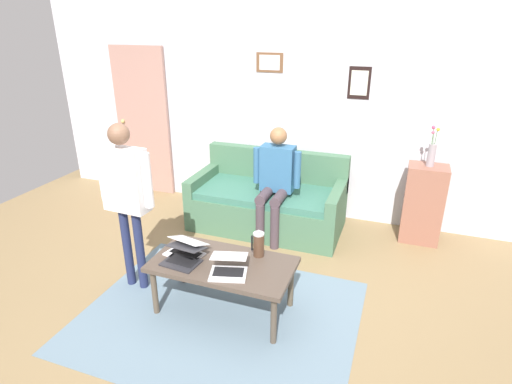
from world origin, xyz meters
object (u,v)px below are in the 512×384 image
Objects in this scene: laptop_right at (186,249)px; french_press at (259,244)px; laptop_center at (183,257)px; side_shelf at (423,204)px; person_seated at (276,178)px; interior_door at (143,122)px; laptop_left at (229,267)px; coffee_table at (223,267)px; person_standing at (126,187)px; couch at (268,202)px; flower_vase at (432,153)px.

french_press reaches higher than laptop_right.
laptop_right is at bearing -72.31° from laptop_center.
person_seated is (1.59, 0.48, 0.28)m from side_shelf.
interior_door is at bearing -38.92° from french_press.
laptop_left is 0.42m from laptop_center.
side_shelf is 1.68m from person_seated.
laptop_center reaches higher than coffee_table.
laptop_center is 1.32× the size of french_press.
laptop_center is at bearing -2.47° from laptop_left.
laptop_center is (0.42, -0.02, -0.00)m from laptop_left.
interior_door is 2.47m from person_standing.
interior_door is 3.84m from side_shelf.
laptop_left is at bearing 98.21° from couch.
flower_vase is at bearing -126.17° from laptop_left.
french_press is at bearing -172.32° from person_standing.
person_seated is at bearing -90.32° from coffee_table.
interior_door reaches higher than laptop_center.
side_shelf reaches higher than laptop_center.
laptop_right reaches higher than coffee_table.
side_shelf is at bearing -129.76° from coffee_table.
laptop_left reaches higher than coffee_table.
laptop_right is (-1.83, 2.15, -0.51)m from interior_door.
laptop_left is 1.58m from person_seated.
side_shelf is (-1.49, -2.04, -0.07)m from laptop_left.
person_standing reaches higher than person_seated.
person_seated is at bearing -101.89° from laptop_center.
coffee_table is at bearing 95.16° from couch.
person_standing reaches higher than flower_vase.
couch is 4.77× the size of laptop_left.
flower_vase is at bearing -163.32° from person_seated.
person_seated reaches higher than couch.
flower_vase is at bearing -143.45° from person_standing.
interior_door reaches higher than side_shelf.
laptop_center is 0.13m from laptop_right.
flower_vase is (-1.95, -1.89, 0.52)m from laptop_right.
interior_door reaches higher than person_seated.
side_shelf is at bearing -171.87° from couch.
interior_door reaches higher than coffee_table.
coffee_table is (-0.15, 1.67, 0.12)m from couch.
couch is at bearing 166.12° from interior_door.
french_press is at bearing -140.16° from coffee_table.
coffee_table is at bearing -47.81° from laptop_left.
couch is at bearing -74.78° from french_press.
couch is 0.51m from person_seated.
laptop_center is at bearing 78.11° from person_seated.
flower_vase is 0.35× the size of person_seated.
laptop_left is 0.49m from laptop_right.
side_shelf is (-1.60, -1.92, 0.02)m from coffee_table.
interior_door is 3.79m from flower_vase.
couch reaches higher than coffee_table.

